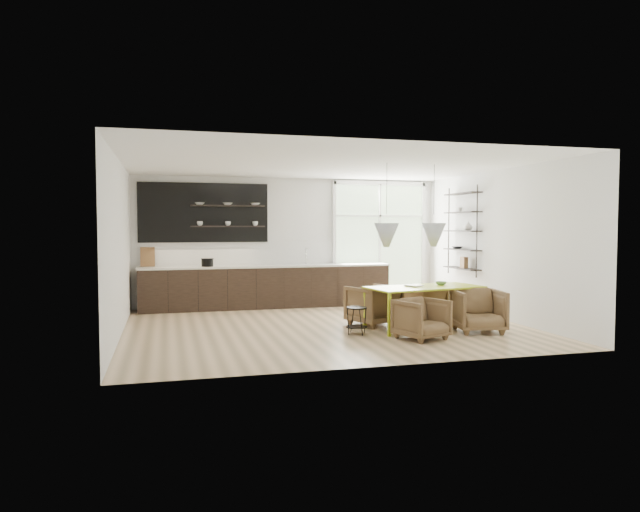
{
  "coord_description": "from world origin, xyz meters",
  "views": [
    {
      "loc": [
        -2.76,
        -9.78,
        1.8
      ],
      "look_at": [
        0.05,
        0.6,
        1.24
      ],
      "focal_mm": 32.0,
      "sensor_mm": 36.0,
      "label": 1
    }
  ],
  "objects_px": {
    "dining_table": "(425,289)",
    "armchair_back_right": "(423,303)",
    "armchair_back_left": "(373,305)",
    "armchair_front_left": "(422,319)",
    "wire_stool": "(357,317)",
    "armchair_front_right": "(478,311)"
  },
  "relations": [
    {
      "from": "dining_table",
      "to": "armchair_back_right",
      "type": "distance_m",
      "value": 0.98
    },
    {
      "from": "armchair_back_left",
      "to": "armchair_back_right",
      "type": "distance_m",
      "value": 1.17
    },
    {
      "from": "armchair_front_left",
      "to": "wire_stool",
      "type": "height_order",
      "value": "armchair_front_left"
    },
    {
      "from": "armchair_front_left",
      "to": "armchair_front_right",
      "type": "xyz_separation_m",
      "value": [
        1.21,
        0.32,
        0.04
      ]
    },
    {
      "from": "dining_table",
      "to": "armchair_back_left",
      "type": "bearing_deg",
      "value": 135.76
    },
    {
      "from": "wire_stool",
      "to": "armchair_front_left",
      "type": "bearing_deg",
      "value": -37.41
    },
    {
      "from": "armchair_front_right",
      "to": "wire_stool",
      "type": "relative_size",
      "value": 1.77
    },
    {
      "from": "armchair_back_left",
      "to": "armchair_front_left",
      "type": "relative_size",
      "value": 1.13
    },
    {
      "from": "wire_stool",
      "to": "armchair_back_left",
      "type": "bearing_deg",
      "value": 53.19
    },
    {
      "from": "armchair_front_left",
      "to": "wire_stool",
      "type": "distance_m",
      "value": 1.09
    },
    {
      "from": "dining_table",
      "to": "armchair_front_right",
      "type": "bearing_deg",
      "value": -47.99
    },
    {
      "from": "dining_table",
      "to": "armchair_back_left",
      "type": "distance_m",
      "value": 0.99
    },
    {
      "from": "armchair_back_left",
      "to": "armchair_front_right",
      "type": "distance_m",
      "value": 1.86
    },
    {
      "from": "dining_table",
      "to": "wire_stool",
      "type": "height_order",
      "value": "dining_table"
    },
    {
      "from": "dining_table",
      "to": "armchair_back_right",
      "type": "relative_size",
      "value": 3.08
    },
    {
      "from": "armchair_front_right",
      "to": "wire_stool",
      "type": "distance_m",
      "value": 2.1
    },
    {
      "from": "armchair_back_left",
      "to": "armchair_front_left",
      "type": "distance_m",
      "value": 1.47
    },
    {
      "from": "dining_table",
      "to": "armchair_back_right",
      "type": "xyz_separation_m",
      "value": [
        0.37,
        0.83,
        -0.37
      ]
    },
    {
      "from": "armchair_back_right",
      "to": "armchair_front_right",
      "type": "bearing_deg",
      "value": 85.85
    },
    {
      "from": "dining_table",
      "to": "armchair_front_left",
      "type": "height_order",
      "value": "dining_table"
    },
    {
      "from": "armchair_back_right",
      "to": "armchair_front_left",
      "type": "distance_m",
      "value": 1.93
    },
    {
      "from": "armchair_front_right",
      "to": "wire_stool",
      "type": "xyz_separation_m",
      "value": [
        -2.07,
        0.34,
        -0.07
      ]
    }
  ]
}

